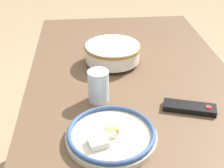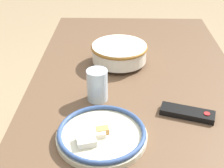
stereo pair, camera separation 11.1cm
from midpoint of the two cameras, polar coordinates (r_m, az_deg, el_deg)
The scene contains 5 objects.
dining_table at distance 1.24m, azimuth 6.84°, elevation -3.73°, with size 1.49×0.82×0.78m.
noodle_bowl at distance 1.32m, azimuth 3.75°, elevation 5.68°, with size 0.24×0.24×0.09m.
food_plate at distance 0.93m, azimuth 1.50°, elevation -9.32°, with size 0.27×0.27×0.04m.
tv_remote at distance 1.07m, azimuth 16.56°, elevation -5.18°, with size 0.11×0.18×0.02m.
drinking_glass at distance 1.07m, azimuth 0.24°, elevation -0.31°, with size 0.07×0.07×0.11m.
Camera 2 is at (1.01, -0.07, 1.40)m, focal length 50.00 mm.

